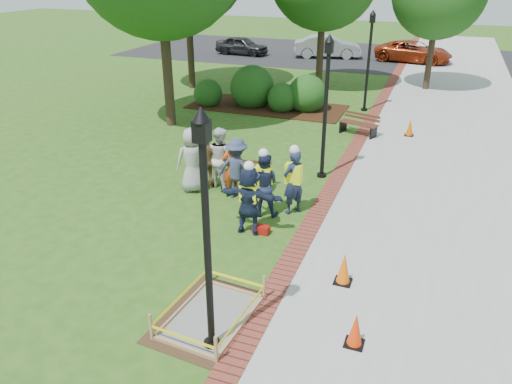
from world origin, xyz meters
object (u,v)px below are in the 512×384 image
at_px(lamp_near, 206,220).
at_px(hivis_worker_a, 249,198).
at_px(hivis_worker_b, 293,180).
at_px(hivis_worker_c, 263,182).
at_px(cone_front, 355,330).
at_px(wet_concrete_pad, 211,308).
at_px(bench_near, 245,180).

relative_size(lamp_near, hivis_worker_a, 2.28).
xyz_separation_m(hivis_worker_b, hivis_worker_c, (-0.69, -0.38, -0.02)).
distance_m(cone_front, hivis_worker_a, 4.46).
xyz_separation_m(wet_concrete_pad, hivis_worker_a, (-0.52, 3.32, 0.69)).
distance_m(cone_front, hivis_worker_b, 5.15).
xyz_separation_m(bench_near, hivis_worker_c, (1.05, -1.38, 0.66)).
xyz_separation_m(wet_concrete_pad, bench_near, (-1.57, 5.70, 0.02)).
bearing_deg(hivis_worker_c, wet_concrete_pad, -83.12).
distance_m(hivis_worker_a, hivis_worker_c, 1.01).
bearing_deg(lamp_near, wet_concrete_pad, 116.10).
height_order(bench_near, hivis_worker_c, hivis_worker_c).
bearing_deg(wet_concrete_pad, bench_near, 105.44).
distance_m(cone_front, lamp_near, 3.29).
relative_size(cone_front, hivis_worker_b, 0.35).
xyz_separation_m(cone_front, hivis_worker_c, (-3.16, 4.10, 0.59)).
bearing_deg(hivis_worker_b, wet_concrete_pad, -92.08).
distance_m(bench_near, hivis_worker_b, 2.12).
bearing_deg(cone_front, lamp_near, -159.00).
xyz_separation_m(wet_concrete_pad, lamp_near, (0.33, -0.66, 2.25)).
distance_m(wet_concrete_pad, hivis_worker_b, 4.76).
bearing_deg(lamp_near, hivis_worker_a, 101.97).
distance_m(wet_concrete_pad, hivis_worker_a, 3.43).
relative_size(lamp_near, hivis_worker_c, 2.32).
bearing_deg(lamp_near, hivis_worker_c, 99.64).
height_order(cone_front, hivis_worker_a, hivis_worker_a).
height_order(wet_concrete_pad, hivis_worker_c, hivis_worker_c).
bearing_deg(wet_concrete_pad, hivis_worker_b, 87.92).
height_order(lamp_near, hivis_worker_c, lamp_near).
height_order(bench_near, hivis_worker_a, hivis_worker_a).
xyz_separation_m(bench_near, hivis_worker_a, (1.06, -2.39, 0.67)).
xyz_separation_m(bench_near, cone_front, (4.21, -5.48, 0.06)).
distance_m(bench_near, hivis_worker_c, 1.86).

